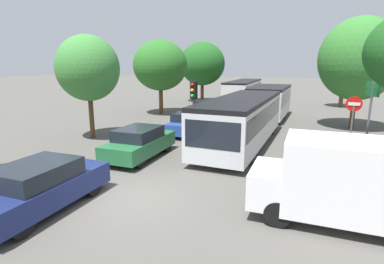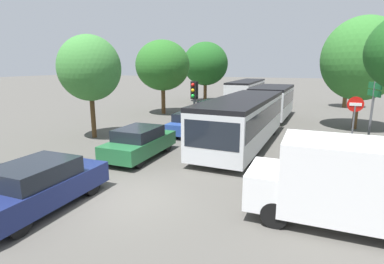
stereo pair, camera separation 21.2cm
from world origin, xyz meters
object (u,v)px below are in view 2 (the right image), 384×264
object	(u,v)px
direction_sign_post	(373,102)
tree_right_far	(349,66)
articulated_bus	(258,109)
city_bus_rear	(247,89)
queued_car_red	(212,110)
tree_right_mid	(362,61)
queued_car_blue	(190,123)
no_entry_sign	(354,117)
tree_left_distant	(205,65)
tree_left_mid	(89,70)
tree_left_far	(162,67)
queued_car_navy	(38,185)
traffic_light	(194,99)
queued_car_green	(140,142)
white_van	(354,182)

from	to	relation	value
direction_sign_post	tree_right_far	bearing A→B (deg)	-102.97
articulated_bus	direction_sign_post	bearing A→B (deg)	61.40
city_bus_rear	direction_sign_post	distance (m)	21.83
queued_car_red	tree_right_far	distance (m)	15.79
tree_right_mid	queued_car_blue	bearing A→B (deg)	-150.07
direction_sign_post	tree_right_far	xyz separation A→B (m)	(0.56, 17.98, 1.62)
tree_right_far	queued_car_red	bearing A→B (deg)	-132.44
no_entry_sign	tree_left_distant	xyz separation A→B (m)	(-13.58, 18.08, 2.35)
tree_left_mid	tree_right_mid	world-z (taller)	tree_right_mid
queued_car_blue	no_entry_sign	xyz separation A→B (m)	(8.77, -1.61, 1.19)
tree_right_mid	city_bus_rear	bearing A→B (deg)	128.04
queued_car_blue	tree_left_mid	distance (m)	6.65
queued_car_red	tree_left_far	distance (m)	6.09
queued_car_red	direction_sign_post	distance (m)	11.99
queued_car_navy	tree_right_far	distance (m)	29.84
traffic_light	queued_car_navy	bearing A→B (deg)	-0.16
queued_car_green	no_entry_sign	distance (m)	9.93
traffic_light	direction_sign_post	world-z (taller)	direction_sign_post
queued_car_blue	tree_left_distant	bearing A→B (deg)	16.61
direction_sign_post	tree_left_distant	size ratio (longest dim) A/B	0.53
white_van	direction_sign_post	world-z (taller)	direction_sign_post
articulated_bus	no_entry_sign	size ratio (longest dim) A/B	6.14
direction_sign_post	queued_car_navy	bearing A→B (deg)	33.23
tree_left_mid	tree_right_far	xyz separation A→B (m)	(15.08, 19.75, 0.23)
tree_left_mid	tree_left_far	size ratio (longest dim) A/B	0.93
queued_car_green	tree_left_far	size ratio (longest dim) A/B	0.65
tree_left_far	queued_car_green	bearing A→B (deg)	-67.69
no_entry_sign	tree_left_distant	world-z (taller)	tree_left_distant
traffic_light	no_entry_sign	world-z (taller)	traffic_light
white_van	direction_sign_post	bearing A→B (deg)	-100.60
city_bus_rear	queued_car_red	distance (m)	12.91
traffic_light	direction_sign_post	xyz separation A→B (m)	(8.27, 1.34, 0.05)
queued_car_green	tree_left_far	world-z (taller)	tree_left_far
queued_car_blue	tree_right_mid	world-z (taller)	tree_right_mid
queued_car_blue	queued_car_red	xyz separation A→B (m)	(-0.33, 5.43, 0.07)
articulated_bus	tree_left_mid	world-z (taller)	tree_left_mid
queued_car_green	no_entry_sign	xyz separation A→B (m)	(9.11, 3.77, 1.15)
tree_right_far	direction_sign_post	bearing A→B (deg)	-91.77
queued_car_blue	queued_car_red	world-z (taller)	queued_car_red
city_bus_rear	tree_left_far	bearing A→B (deg)	156.17
white_van	traffic_light	bearing A→B (deg)	-41.20
direction_sign_post	tree_left_far	world-z (taller)	tree_left_far
white_van	tree_left_mid	bearing A→B (deg)	-22.87
city_bus_rear	queued_car_blue	xyz separation A→B (m)	(0.23, -18.33, -0.72)
articulated_bus	white_van	bearing A→B (deg)	24.06
traffic_light	tree_right_mid	bearing A→B (deg)	144.82
white_van	articulated_bus	bearing A→B (deg)	-67.91
city_bus_rear	queued_car_navy	bearing A→B (deg)	179.27
articulated_bus	traffic_light	xyz separation A→B (m)	(-2.51, -4.80, 1.02)
tree_left_mid	direction_sign_post	bearing A→B (deg)	6.94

